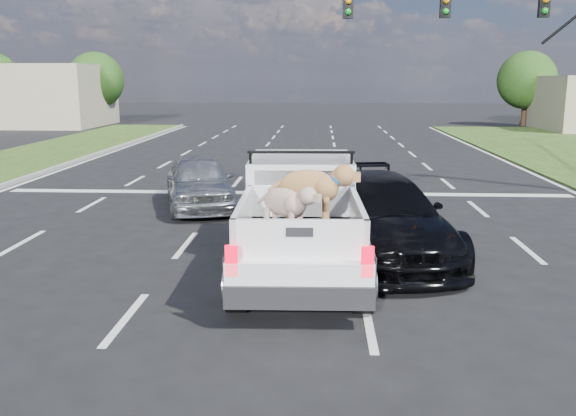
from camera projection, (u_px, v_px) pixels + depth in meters
The scene contains 9 objects.
ground at pixel (246, 321), 8.71m from camera, with size 160.00×160.00×0.00m, color black.
road_markings at pixel (278, 218), 15.12m from camera, with size 17.75×60.00×0.01m.
traffic_signal at pixel (535, 32), 17.61m from camera, with size 9.11×0.31×7.00m.
building_left at pixel (33, 95), 44.47m from camera, with size 10.00×8.00×4.40m, color tan.
tree_far_c at pixel (96, 80), 45.98m from camera, with size 4.20×4.20×5.40m.
tree_far_d at pixel (527, 80), 44.31m from camera, with size 4.20×4.20×5.40m.
pickup_truck at pixel (301, 213), 11.08m from camera, with size 2.29×5.77×2.14m.
silver_sedan at pixel (199, 181), 16.29m from camera, with size 1.68×4.18×1.43m, color #A4A7AB.
black_coupe at pixel (379, 216), 11.93m from camera, with size 2.15×5.29×1.53m, color black.
Camera 1 is at (1.04, -8.14, 3.40)m, focal length 38.00 mm.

